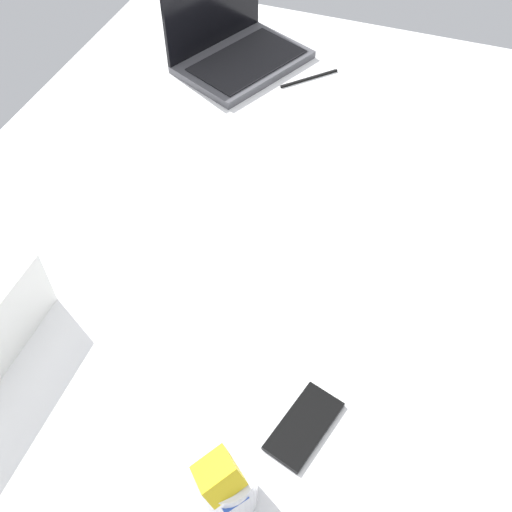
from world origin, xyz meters
TOP-DOWN VIEW (x-y plane):
  - bed_mattress at (0.00, 0.00)cm, footprint 180.00×140.00cm
  - laptop at (58.46, 27.31)cm, footprint 39.61×34.73cm
  - snack_cup at (-50.07, -13.12)cm, footprint 9.75×9.14cm
  - cell_phone at (-35.73, -20.74)cm, footprint 15.34×10.45cm
  - charger_cable at (56.92, 5.86)cm, footprint 12.68×12.20cm

SIDE VIEW (x-z plane):
  - bed_mattress at x=0.00cm, z-range 0.00..18.00cm
  - charger_cable at x=56.92cm, z-range 18.00..18.60cm
  - cell_phone at x=-35.73cm, z-range 18.00..18.80cm
  - laptop at x=58.46cm, z-range 10.91..33.91cm
  - snack_cup at x=-50.07cm, z-range 16.77..31.52cm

